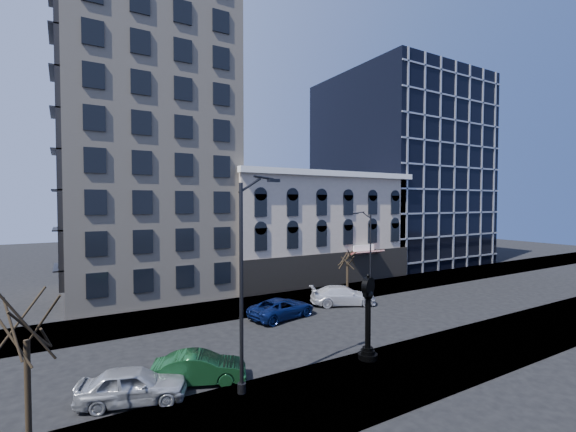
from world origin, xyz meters
TOP-DOWN VIEW (x-y plane):
  - ground at (0.00, 0.00)m, footprint 160.00×160.00m
  - sidewalk_far at (0.00, 8.00)m, footprint 160.00×6.00m
  - sidewalk_near at (0.00, -8.00)m, footprint 160.00×6.00m
  - cream_tower at (-6.11, 18.88)m, footprint 15.90×15.40m
  - victorian_row at (12.00, 15.89)m, footprint 22.60×11.19m
  - glass_office at (32.00, 20.91)m, footprint 20.00×20.15m
  - street_clock at (1.44, -6.00)m, footprint 1.11×1.11m
  - street_lamp_near at (-5.63, -5.88)m, footprint 2.69×0.73m
  - street_lamp_far at (11.99, 6.00)m, footprint 2.13×0.33m
  - bare_tree_near at (-14.66, -6.53)m, footprint 3.93×3.93m
  - bare_tree_far at (10.82, 7.35)m, footprint 2.87×2.87m
  - car_near_a at (-10.90, -4.11)m, footprint 5.09×3.24m
  - car_near_b at (-7.70, -3.77)m, footprint 4.88×3.24m
  - car_far_a at (1.24, 3.63)m, footprint 6.02×3.73m
  - car_far_b at (7.82, 4.27)m, footprint 6.25×4.51m

SIDE VIEW (x-z plane):
  - ground at x=0.00m, z-range 0.00..0.00m
  - sidewalk_far at x=0.00m, z-range 0.00..0.12m
  - sidewalk_near at x=0.00m, z-range 0.00..0.12m
  - car_near_b at x=-7.70m, z-range 0.00..1.52m
  - car_far_a at x=1.24m, z-range 0.00..1.55m
  - car_near_a at x=-10.90m, z-range 0.00..1.61m
  - car_far_b at x=7.82m, z-range 0.00..1.68m
  - street_clock at x=1.44m, z-range -0.11..4.78m
  - bare_tree_far at x=10.82m, z-range 1.37..6.29m
  - bare_tree_near at x=-14.66m, z-range 1.85..8.60m
  - victorian_row at x=12.00m, z-range -0.25..12.25m
  - street_lamp_far at x=11.99m, z-range 2.22..10.44m
  - street_lamp_near at x=-5.63m, z-range 2.78..13.22m
  - glass_office at x=32.00m, z-range 0.00..28.00m
  - cream_tower at x=-6.11m, z-range -1.93..40.57m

